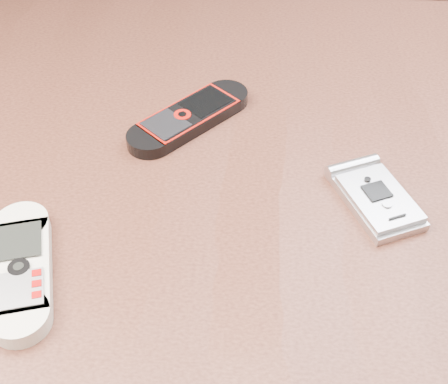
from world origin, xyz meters
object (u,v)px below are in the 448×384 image
at_px(nokia_black_red, 189,117).
at_px(motorola_razr, 377,198).
at_px(table, 219,272).
at_px(nokia_white, 21,268).

distance_m(nokia_black_red, motorola_razr, 0.21).
bearing_deg(table, nokia_white, -148.86).
height_order(table, nokia_black_red, nokia_black_red).
height_order(nokia_white, motorola_razr, same).
bearing_deg(motorola_razr, nokia_black_red, 124.45).
distance_m(table, motorola_razr, 0.18).
xyz_separation_m(table, nokia_white, (-0.16, -0.09, 0.11)).
relative_size(nokia_white, nokia_black_red, 0.93).
bearing_deg(nokia_black_red, nokia_white, -76.42).
distance_m(nokia_white, motorola_razr, 0.31).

